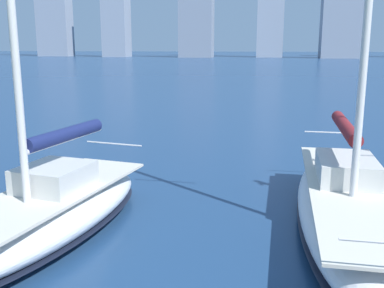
% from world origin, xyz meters
% --- Properties ---
extents(sailboat_maroon, '(2.40, 9.10, 10.77)m').
position_xyz_m(sailboat_maroon, '(-3.94, -7.59, 0.64)').
color(sailboat_maroon, white).
rests_on(sailboat_maroon, ground).
extents(sailboat_navy, '(3.47, 7.34, 10.37)m').
position_xyz_m(sailboat_navy, '(2.76, -5.99, 0.63)').
color(sailboat_navy, silver).
rests_on(sailboat_navy, ground).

